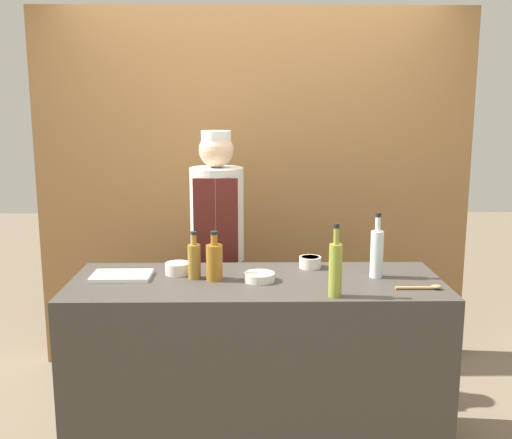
{
  "coord_description": "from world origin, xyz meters",
  "views": [
    {
      "loc": [
        -0.04,
        -2.86,
        1.78
      ],
      "look_at": [
        0.0,
        0.13,
        1.2
      ],
      "focal_mm": 42.0,
      "sensor_mm": 36.0,
      "label": 1
    }
  ],
  "objects_px": {
    "sauce_bowl_green": "(259,277)",
    "bottle_oil": "(335,268)",
    "cutting_board": "(122,276)",
    "bottle_vinegar": "(194,260)",
    "bottle_clear": "(377,252)",
    "sauce_bowl_white": "(178,268)",
    "wooden_spoon": "(423,287)",
    "bottle_amber": "(214,261)",
    "sauce_bowl_red": "(310,262)",
    "chef_center": "(217,253)"
  },
  "relations": [
    {
      "from": "sauce_bowl_green",
      "to": "cutting_board",
      "type": "relative_size",
      "value": 0.53
    },
    {
      "from": "bottle_vinegar",
      "to": "bottle_amber",
      "type": "height_order",
      "value": "bottle_amber"
    },
    {
      "from": "sauce_bowl_green",
      "to": "bottle_oil",
      "type": "bearing_deg",
      "value": -36.02
    },
    {
      "from": "bottle_clear",
      "to": "wooden_spoon",
      "type": "relative_size",
      "value": 1.52
    },
    {
      "from": "sauce_bowl_red",
      "to": "cutting_board",
      "type": "bearing_deg",
      "value": -169.77
    },
    {
      "from": "cutting_board",
      "to": "chef_center",
      "type": "relative_size",
      "value": 0.18
    },
    {
      "from": "sauce_bowl_red",
      "to": "sauce_bowl_white",
      "type": "xyz_separation_m",
      "value": [
        -0.69,
        -0.11,
        -0.0
      ]
    },
    {
      "from": "sauce_bowl_red",
      "to": "sauce_bowl_white",
      "type": "relative_size",
      "value": 0.92
    },
    {
      "from": "bottle_amber",
      "to": "bottle_oil",
      "type": "xyz_separation_m",
      "value": [
        0.56,
        -0.27,
        0.04
      ]
    },
    {
      "from": "bottle_oil",
      "to": "sauce_bowl_white",
      "type": "bearing_deg",
      "value": 153.48
    },
    {
      "from": "wooden_spoon",
      "to": "chef_center",
      "type": "bearing_deg",
      "value": 139.96
    },
    {
      "from": "wooden_spoon",
      "to": "sauce_bowl_green",
      "type": "bearing_deg",
      "value": 169.08
    },
    {
      "from": "sauce_bowl_white",
      "to": "sauce_bowl_red",
      "type": "bearing_deg",
      "value": 9.14
    },
    {
      "from": "bottle_amber",
      "to": "chef_center",
      "type": "distance_m",
      "value": 0.69
    },
    {
      "from": "cutting_board",
      "to": "bottle_vinegar",
      "type": "relative_size",
      "value": 1.22
    },
    {
      "from": "cutting_board",
      "to": "bottle_amber",
      "type": "height_order",
      "value": "bottle_amber"
    },
    {
      "from": "bottle_amber",
      "to": "bottle_clear",
      "type": "height_order",
      "value": "bottle_clear"
    },
    {
      "from": "sauce_bowl_green",
      "to": "bottle_oil",
      "type": "distance_m",
      "value": 0.43
    },
    {
      "from": "bottle_vinegar",
      "to": "bottle_clear",
      "type": "xyz_separation_m",
      "value": [
        0.91,
        0.0,
        0.04
      ]
    },
    {
      "from": "bottle_vinegar",
      "to": "wooden_spoon",
      "type": "relative_size",
      "value": 1.1
    },
    {
      "from": "sauce_bowl_red",
      "to": "bottle_vinegar",
      "type": "xyz_separation_m",
      "value": [
        -0.6,
        -0.19,
        0.06
      ]
    },
    {
      "from": "cutting_board",
      "to": "bottle_clear",
      "type": "bearing_deg",
      "value": -0.4
    },
    {
      "from": "sauce_bowl_white",
      "to": "bottle_clear",
      "type": "height_order",
      "value": "bottle_clear"
    },
    {
      "from": "sauce_bowl_white",
      "to": "bottle_oil",
      "type": "relative_size",
      "value": 0.37
    },
    {
      "from": "bottle_vinegar",
      "to": "bottle_clear",
      "type": "height_order",
      "value": "bottle_clear"
    },
    {
      "from": "sauce_bowl_red",
      "to": "wooden_spoon",
      "type": "height_order",
      "value": "sauce_bowl_red"
    },
    {
      "from": "bottle_vinegar",
      "to": "wooden_spoon",
      "type": "xyz_separation_m",
      "value": [
        1.09,
        -0.2,
        -0.08
      ]
    },
    {
      "from": "chef_center",
      "to": "bottle_vinegar",
      "type": "bearing_deg",
      "value": -97.31
    },
    {
      "from": "sauce_bowl_red",
      "to": "chef_center",
      "type": "bearing_deg",
      "value": 138.43
    },
    {
      "from": "bottle_amber",
      "to": "cutting_board",
      "type": "bearing_deg",
      "value": 174.55
    },
    {
      "from": "cutting_board",
      "to": "bottle_clear",
      "type": "distance_m",
      "value": 1.29
    },
    {
      "from": "bottle_amber",
      "to": "bottle_oil",
      "type": "distance_m",
      "value": 0.62
    },
    {
      "from": "bottle_amber",
      "to": "chef_center",
      "type": "height_order",
      "value": "chef_center"
    },
    {
      "from": "sauce_bowl_red",
      "to": "sauce_bowl_green",
      "type": "relative_size",
      "value": 0.76
    },
    {
      "from": "wooden_spoon",
      "to": "bottle_amber",
      "type": "bearing_deg",
      "value": 170.18
    },
    {
      "from": "cutting_board",
      "to": "sauce_bowl_red",
      "type": "bearing_deg",
      "value": 10.23
    },
    {
      "from": "chef_center",
      "to": "cutting_board",
      "type": "bearing_deg",
      "value": -125.44
    },
    {
      "from": "bottle_oil",
      "to": "cutting_board",
      "type": "bearing_deg",
      "value": 163.05
    },
    {
      "from": "sauce_bowl_white",
      "to": "bottle_clear",
      "type": "distance_m",
      "value": 1.01
    },
    {
      "from": "bottle_amber",
      "to": "wooden_spoon",
      "type": "relative_size",
      "value": 1.14
    },
    {
      "from": "sauce_bowl_red",
      "to": "bottle_amber",
      "type": "bearing_deg",
      "value": -156.21
    },
    {
      "from": "sauce_bowl_white",
      "to": "bottle_clear",
      "type": "relative_size",
      "value": 0.38
    },
    {
      "from": "bottle_clear",
      "to": "bottle_amber",
      "type": "bearing_deg",
      "value": -177.47
    },
    {
      "from": "sauce_bowl_white",
      "to": "wooden_spoon",
      "type": "bearing_deg",
      "value": -13.25
    },
    {
      "from": "cutting_board",
      "to": "bottle_oil",
      "type": "height_order",
      "value": "bottle_oil"
    },
    {
      "from": "sauce_bowl_red",
      "to": "sauce_bowl_green",
      "type": "distance_m",
      "value": 0.37
    },
    {
      "from": "cutting_board",
      "to": "chef_center",
      "type": "bearing_deg",
      "value": 54.56
    },
    {
      "from": "bottle_amber",
      "to": "sauce_bowl_green",
      "type": "bearing_deg",
      "value": -5.96
    },
    {
      "from": "sauce_bowl_green",
      "to": "chef_center",
      "type": "height_order",
      "value": "chef_center"
    },
    {
      "from": "cutting_board",
      "to": "bottle_vinegar",
      "type": "height_order",
      "value": "bottle_vinegar"
    }
  ]
}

